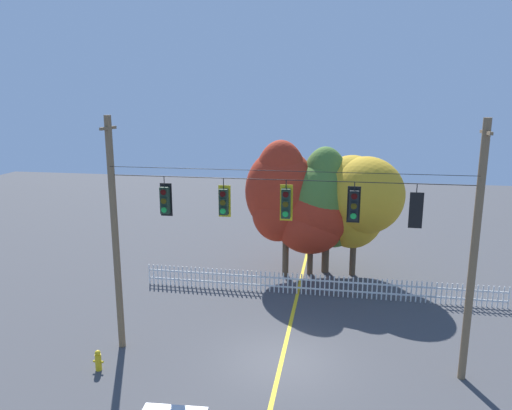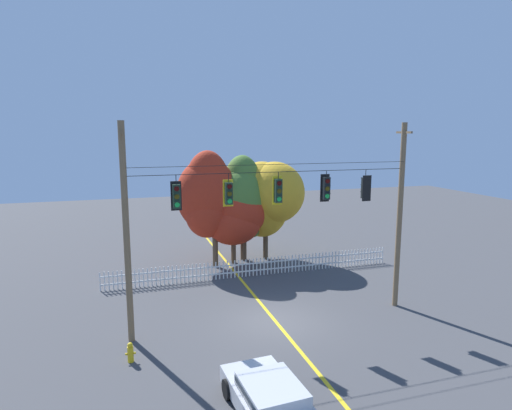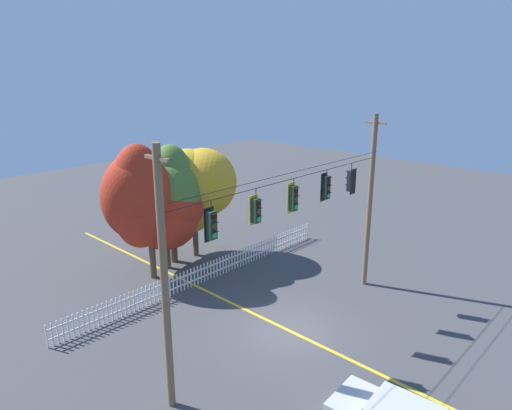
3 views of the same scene
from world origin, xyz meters
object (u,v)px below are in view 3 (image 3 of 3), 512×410
traffic_signal_northbound_secondary (211,225)px  autumn_maple_far_west (194,189)px  traffic_signal_westbound_side (326,187)px  traffic_signal_eastbound_side (351,181)px  traffic_signal_southbound_primary (256,210)px  traffic_signal_northbound_primary (293,198)px  autumn_maple_near_fence (139,198)px  autumn_oak_far_east (173,196)px  autumn_maple_mid (167,212)px

traffic_signal_northbound_secondary → autumn_maple_far_west: size_ratio=0.22×
traffic_signal_westbound_side → traffic_signal_eastbound_side: size_ratio=0.98×
traffic_signal_northbound_secondary → traffic_signal_eastbound_side: size_ratio=1.01×
traffic_signal_southbound_primary → traffic_signal_northbound_primary: same height
traffic_signal_eastbound_side → autumn_maple_near_fence: bearing=121.5°
traffic_signal_northbound_primary → traffic_signal_westbound_side: 2.25m
autumn_maple_near_fence → autumn_oak_far_east: bearing=8.3°
traffic_signal_northbound_primary → autumn_maple_mid: (0.49, 9.18, -2.65)m
traffic_signal_northbound_secondary → autumn_maple_mid: 10.68m
traffic_signal_northbound_secondary → traffic_signal_westbound_side: same height
traffic_signal_westbound_side → autumn_oak_far_east: size_ratio=0.20×
autumn_maple_near_fence → autumn_maple_mid: bearing=5.0°
autumn_maple_near_fence → traffic_signal_westbound_side: bearing=-68.4°
autumn_maple_near_fence → autumn_maple_far_west: size_ratio=1.12×
traffic_signal_southbound_primary → autumn_oak_far_east: bearing=71.0°
traffic_signal_southbound_primary → traffic_signal_eastbound_side: (6.37, -0.02, -0.01)m
traffic_signal_southbound_primary → traffic_signal_westbound_side: (4.41, 0.00, 0.05)m
traffic_signal_westbound_side → autumn_maple_near_fence: bearing=111.6°
traffic_signal_northbound_secondary → autumn_maple_near_fence: (2.97, 9.02, -1.39)m
traffic_signal_southbound_primary → traffic_signal_westbound_side: 4.41m
traffic_signal_eastbound_side → autumn_oak_far_east: (-3.14, 9.39, -1.82)m
traffic_signal_southbound_primary → traffic_signal_eastbound_side: size_ratio=0.97×
traffic_signal_northbound_primary → traffic_signal_eastbound_side: 4.21m
traffic_signal_southbound_primary → traffic_signal_eastbound_side: same height
traffic_signal_southbound_primary → traffic_signal_northbound_primary: (2.16, 0.00, 0.02)m
traffic_signal_northbound_secondary → autumn_maple_far_west: bearing=53.7°
autumn_oak_far_east → traffic_signal_eastbound_side: bearing=-71.5°
traffic_signal_westbound_side → autumn_maple_far_west: size_ratio=0.22×
autumn_maple_mid → autumn_maple_far_west: (2.15, 0.28, 0.86)m
autumn_oak_far_east → traffic_signal_southbound_primary: bearing=-109.0°
traffic_signal_eastbound_side → traffic_signal_northbound_secondary: bearing=179.9°
traffic_signal_eastbound_side → autumn_maple_near_fence: (-5.53, 9.04, -1.41)m
autumn_oak_far_east → autumn_maple_far_west: bearing=3.2°
traffic_signal_southbound_primary → traffic_signal_northbound_primary: bearing=0.0°
traffic_signal_northbound_primary → traffic_signal_eastbound_side: same height
traffic_signal_northbound_primary → traffic_signal_eastbound_side: (4.21, -0.02, -0.04)m
autumn_oak_far_east → traffic_signal_northbound_secondary: bearing=-119.8°
autumn_maple_near_fence → autumn_maple_mid: (1.82, 0.16, -1.21)m
traffic_signal_northbound_secondary → traffic_signal_southbound_primary: size_ratio=1.04×
traffic_signal_westbound_side → autumn_oak_far_east: (-1.18, 9.37, -1.88)m
autumn_maple_near_fence → autumn_maple_far_west: (3.97, 0.44, -0.35)m
traffic_signal_westbound_side → traffic_signal_southbound_primary: bearing=-180.0°
traffic_signal_eastbound_side → autumn_maple_far_west: (-1.57, 9.48, -1.75)m
traffic_signal_eastbound_side → autumn_maple_mid: traffic_signal_eastbound_side is taller
traffic_signal_northbound_primary → autumn_maple_mid: bearing=86.9°
traffic_signal_northbound_primary → traffic_signal_westbound_side: (2.25, -0.00, 0.02)m
traffic_signal_eastbound_side → autumn_maple_far_west: 9.76m
autumn_maple_mid → traffic_signal_westbound_side: bearing=-79.2°
traffic_signal_northbound_primary → autumn_oak_far_east: autumn_oak_far_east is taller
traffic_signal_westbound_side → traffic_signal_eastbound_side: same height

